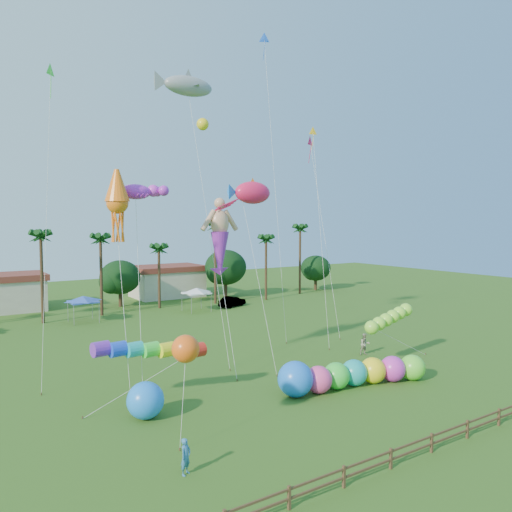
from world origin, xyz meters
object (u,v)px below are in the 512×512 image
spectator_a (186,457)px  blue_ball (145,400)px  car_b (232,301)px  caterpillar_inflatable (348,374)px  spectator_b (365,344)px

spectator_a → blue_ball: (0.86, 7.24, 0.25)m
car_b → blue_ball: 38.77m
spectator_a → caterpillar_inflatable: caterpillar_inflatable is taller
caterpillar_inflatable → blue_ball: size_ratio=5.29×
spectator_b → blue_ball: blue_ball is taller
spectator_b → blue_ball: size_ratio=0.85×
caterpillar_inflatable → blue_ball: caterpillar_inflatable is taller
spectator_b → blue_ball: 21.31m
car_b → spectator_b: (-2.97, -27.50, 0.23)m
caterpillar_inflatable → spectator_b: bearing=48.3°
caterpillar_inflatable → blue_ball: 14.03m
spectator_b → caterpillar_inflatable: bearing=-125.4°
caterpillar_inflatable → blue_ball: (-13.78, 2.65, 0.10)m
spectator_b → caterpillar_inflatable: size_ratio=0.16×
car_b → caterpillar_inflatable: caterpillar_inflatable is taller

